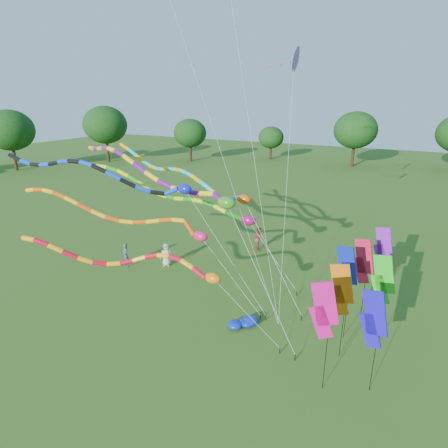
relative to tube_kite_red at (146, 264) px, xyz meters
The scene contains 20 objects.
ground 4.83m from the tube_kite_red, ahead, with size 160.00×160.00×0.00m, color #2B5817.
tree_ring 4.27m from the tube_kite_red, 21.16° to the left, with size 116.58×118.73×9.53m.
tube_kite_red is the anchor object (origin of this frame).
tube_kite_orange 4.57m from the tube_kite_red, 138.47° to the left, with size 13.75×2.63×6.81m.
tube_kite_purple 5.36m from the tube_kite_red, 116.59° to the left, with size 15.56×4.17×9.02m.
tube_kite_blue 5.10m from the tube_kite_red, 150.47° to the left, with size 13.57×3.58×8.82m.
tube_kite_cyan 7.56m from the tube_kite_red, 107.84° to the left, with size 14.51×3.60×8.54m.
tube_kite_green 8.32m from the tube_kite_red, 110.81° to the left, with size 15.18×1.45×7.13m.
delta_kite_high_c 14.08m from the tube_kite_red, 74.31° to the left, with size 4.36×7.34×14.61m.
banner_pole_blue_b 9.65m from the tube_kite_red, 10.04° to the left, with size 1.14×0.37×4.43m.
banner_pole_red 10.81m from the tube_kite_red, 39.62° to the left, with size 1.15×0.36×4.49m.
banner_pole_green 10.70m from the tube_kite_red, 28.05° to the left, with size 1.15×0.31×4.56m.
banner_pole_blue_a 9.20m from the tube_kite_red, 31.52° to the left, with size 1.14×0.36×4.73m.
banner_pole_orange 8.57m from the tube_kite_red, 21.59° to the left, with size 1.16×0.12×4.58m.
banner_pole_violet 12.95m from the tube_kite_red, 45.81° to the left, with size 1.14×0.41×4.48m.
banner_pole_magenta_a 7.82m from the tube_kite_red, ahead, with size 1.14×0.40×4.82m.
blue_nylon_heap 5.99m from the tube_kite_red, 45.83° to the left, with size 1.44×1.67×0.47m.
person_a 9.23m from the tube_kite_red, 121.39° to the left, with size 0.79×0.51×1.62m, color #BAB7A7.
person_b 9.65m from the tube_kite_red, 139.24° to the left, with size 0.62×0.41×1.71m, color #3D4455.
person_c 13.38m from the tube_kite_red, 89.70° to the left, with size 0.87×0.68×1.79m, color brown.
Camera 1 is at (7.66, -11.59, 11.18)m, focal length 30.00 mm.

